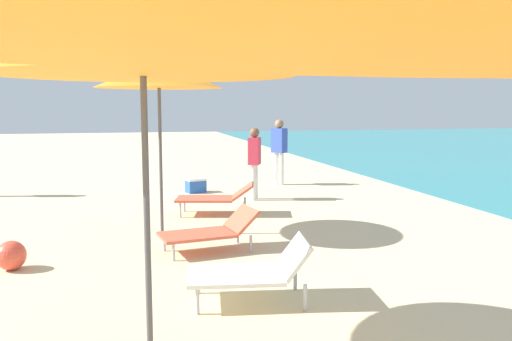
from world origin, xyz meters
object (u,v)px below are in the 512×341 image
person_walking_mid (279,145)px  person_walking_far (255,157)px  lounger_second_shoreside (253,270)px  umbrella_farthest (159,75)px  umbrella_second (142,35)px  lounger_farthest_inland (210,230)px  cooler_box (196,185)px  lounger_farthest_shoreside (216,197)px  beach_ball (11,255)px

person_walking_mid → person_walking_far: size_ratio=1.08×
lounger_second_shoreside → umbrella_farthest: bearing=-68.7°
umbrella_second → lounger_farthest_inland: 3.82m
person_walking_far → cooler_box: person_walking_far is taller
lounger_farthest_inland → person_walking_mid: size_ratio=0.85×
umbrella_farthest → lounger_farthest_shoreside: size_ratio=1.78×
lounger_second_shoreside → beach_ball: size_ratio=3.61×
lounger_farthest_shoreside → person_walking_mid: size_ratio=0.92×
person_walking_far → umbrella_farthest: bearing=-104.8°
person_walking_mid → beach_ball: bearing=-164.4°
umbrella_second → person_walking_far: bearing=70.0°
lounger_farthest_shoreside → person_walking_mid: person_walking_mid is taller
umbrella_farthest → lounger_farthest_shoreside: bearing=50.3°
lounger_farthest_shoreside → beach_ball: lounger_farthest_shoreside is taller
person_walking_mid → person_walking_far: person_walking_mid is taller
lounger_farthest_inland → person_walking_far: person_walking_far is taller
cooler_box → lounger_farthest_shoreside: bearing=-88.8°
person_walking_far → lounger_farthest_inland: bearing=-88.1°
umbrella_farthest → person_walking_mid: bearing=55.0°
lounger_farthest_inland → umbrella_farthest: bearing=-72.1°
beach_ball → lounger_second_shoreside: bearing=-33.2°
umbrella_second → cooler_box: umbrella_second is taller
lounger_farthest_inland → person_walking_mid: 6.28m
cooler_box → lounger_farthest_inland: bearing=-94.9°
beach_ball → person_walking_mid: bearing=49.4°
umbrella_second → umbrella_farthest: 4.12m
person_walking_far → beach_ball: 5.69m
person_walking_far → cooler_box: bearing=155.6°
umbrella_farthest → lounger_farthest_shoreside: 2.67m
person_walking_mid → person_walking_far: bearing=-153.4°
person_walking_mid → lounger_farthest_shoreside: bearing=-156.9°
umbrella_farthest → person_walking_far: 3.68m
lounger_farthest_inland → lounger_second_shoreside: bearing=84.5°
lounger_second_shoreside → person_walking_far: size_ratio=0.85×
umbrella_second → beach_ball: size_ratio=7.96×
lounger_second_shoreside → person_walking_mid: 8.05m
lounger_second_shoreside → beach_ball: lounger_second_shoreside is taller
beach_ball → lounger_farthest_shoreside: bearing=42.1°
umbrella_second → lounger_farthest_inland: umbrella_second is taller
umbrella_farthest → lounger_farthest_shoreside: umbrella_farthest is taller
umbrella_second → lounger_farthest_inland: (0.93, 2.98, -2.20)m
lounger_second_shoreside → cooler_box: lounger_second_shoreside is taller
person_walking_far → person_walking_mid: bearing=84.4°
lounger_second_shoreside → cooler_box: 6.93m
cooler_box → lounger_second_shoreside: bearing=-92.4°
umbrella_second → person_walking_far: (2.45, 6.72, -1.58)m
umbrella_farthest → cooler_box: bearing=75.4°
umbrella_farthest → cooler_box: (1.00, 3.83, -2.26)m
umbrella_farthest → umbrella_second: bearing=-94.9°
cooler_box → beach_ball: 5.97m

